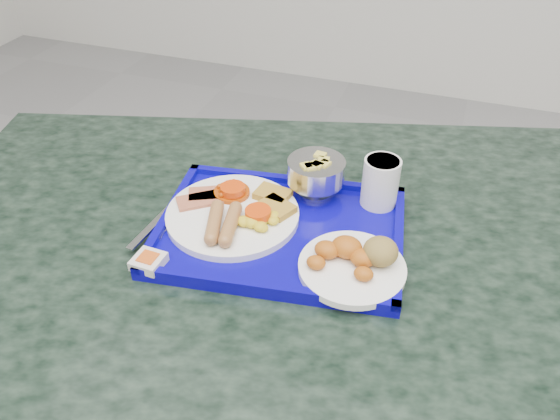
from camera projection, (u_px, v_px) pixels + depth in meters
name	position (u px, v px, depth m)	size (l,w,h in m)	color
table	(273.00, 319.00, 1.02)	(1.40, 1.12, 0.76)	gray
tray	(280.00, 232.00, 0.90)	(0.44, 0.35, 0.02)	#09039A
main_plate	(235.00, 213.00, 0.91)	(0.22, 0.22, 0.03)	white
bread_plate	(356.00, 261.00, 0.81)	(0.16, 0.16, 0.05)	white
fruit_bowl	(316.00, 172.00, 0.95)	(0.10, 0.10, 0.07)	silver
juice_cup	(381.00, 181.00, 0.93)	(0.06, 0.06, 0.09)	white
spoon	(190.00, 199.00, 0.96)	(0.05, 0.16, 0.01)	silver
knife	(161.00, 217.00, 0.92)	(0.01, 0.18, 0.00)	silver
jam_packet	(149.00, 261.00, 0.82)	(0.05, 0.05, 0.02)	silver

